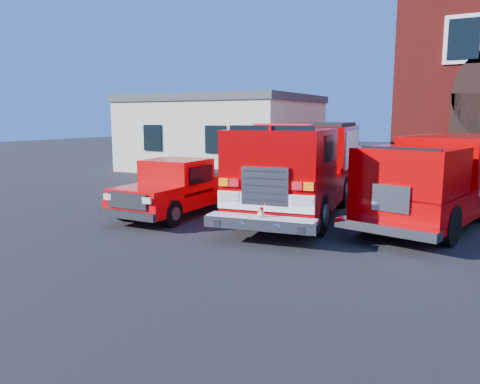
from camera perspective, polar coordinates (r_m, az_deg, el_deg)
The scene contains 5 objects.
ground at distance 12.69m, azimuth 2.62°, elevation -5.05°, with size 100.00×100.00×0.00m, color black.
side_building at distance 28.05m, azimuth -2.14°, elevation 7.26°, with size 10.20×8.20×4.35m.
fire_engine at distance 15.72m, azimuth 7.93°, elevation 3.24°, with size 4.01×9.80×2.93m.
pickup_truck at distance 15.31m, azimuth -7.12°, elevation 0.55°, with size 2.06×5.48×1.78m.
secondary_truck at distance 15.11m, azimuth 23.62°, elevation 1.80°, with size 3.99×8.14×2.53m.
Camera 1 is at (5.42, -11.05, 3.10)m, focal length 35.00 mm.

